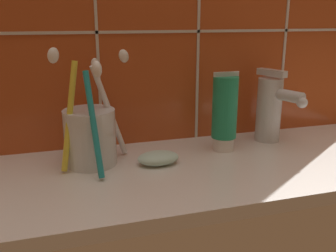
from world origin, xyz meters
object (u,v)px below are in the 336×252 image
(toothbrush_cup, at_px, (90,134))
(sink_faucet, at_px, (271,107))
(soap_bar, at_px, (158,158))
(toothpaste_tube, at_px, (225,112))

(toothbrush_cup, relative_size, sink_faucet, 1.40)
(soap_bar, bearing_deg, toothpaste_tube, 14.16)
(toothbrush_cup, bearing_deg, toothpaste_tube, 0.11)
(toothbrush_cup, distance_m, soap_bar, 0.11)
(soap_bar, bearing_deg, sink_faucet, 13.01)
(sink_faucet, distance_m, soap_bar, 0.25)
(toothbrush_cup, bearing_deg, soap_bar, -17.46)
(toothbrush_cup, xyz_separation_m, sink_faucet, (0.34, 0.02, 0.02))
(toothpaste_tube, height_order, soap_bar, toothpaste_tube)
(toothbrush_cup, height_order, soap_bar, toothbrush_cup)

